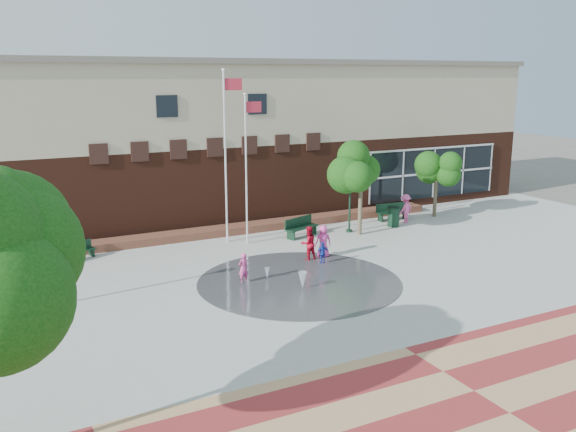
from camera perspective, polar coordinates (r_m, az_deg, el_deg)
name	(u,v)px	position (r m, az deg, el deg)	size (l,w,h in m)	color
ground	(337,306)	(22.85, 4.65, -8.41)	(120.00, 120.00, 0.00)	#666056
plaza_concrete	(288,275)	(26.11, 0.00, -5.56)	(46.00, 18.00, 0.01)	#A8A8A0
paver_band	(474,391)	(17.87, 17.02, -15.42)	(46.00, 6.00, 0.01)	maroon
splash_pad	(299,282)	(25.28, 1.05, -6.20)	(8.40, 8.40, 0.01)	#383A3D
library_building	(185,138)	(37.42, -9.58, 7.24)	(44.40, 10.40, 9.20)	#492116
flower_bed	(223,235)	(32.77, -6.11, -1.74)	(26.00, 1.20, 0.40)	maroon
flagpole_left	(226,148)	(30.40, -5.81, 6.35)	(1.02, 0.17, 8.65)	white
flagpole_right	(247,161)	(30.07, -3.87, 5.13)	(0.93, 0.15, 7.51)	white
lamp_left	(35,247)	(23.64, -22.59, -2.74)	(0.40, 0.40, 3.73)	black
lamp_right	(350,194)	(32.76, 5.82, 2.06)	(0.36, 0.36, 3.40)	black
bench_left	(79,254)	(29.75, -19.01, -3.41)	(1.68, 1.10, 0.82)	black
bench_mid	(302,231)	(32.04, 1.27, -1.39)	(2.13, 1.25, 1.04)	black
bench_right	(393,215)	(36.17, 9.77, 0.09)	(2.05, 0.76, 1.00)	black
trash_can	(394,217)	(34.65, 9.85, -0.06)	(0.69, 0.69, 1.13)	black
tree_mid	(361,165)	(32.04, 6.88, 4.79)	(3.07, 3.07, 5.18)	#4B402F
tree_small_right	(437,168)	(37.10, 13.75, 4.36)	(2.36, 2.36, 4.04)	#4B402F
water_jet_a	(303,290)	(24.45, 1.37, -6.89)	(0.36, 0.36, 0.70)	white
water_jet_b	(267,279)	(25.62, -1.96, -5.94)	(0.21, 0.21, 0.48)	white
child_splash	(243,268)	(25.04, -4.20, -4.90)	(0.47, 0.31, 1.28)	#DF4493
adult_red	(308,243)	(27.98, 1.92, -2.57)	(0.78, 0.61, 1.60)	red
adult_pink	(323,241)	(28.46, 3.31, -2.38)	(0.75, 0.49, 1.54)	#EF43A5
child_blue	(323,253)	(27.52, 3.25, -3.48)	(0.60, 0.25, 1.03)	#1B37AD
person_bench	(405,209)	(35.57, 10.92, 0.67)	(1.08, 0.62, 1.67)	#E958A3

